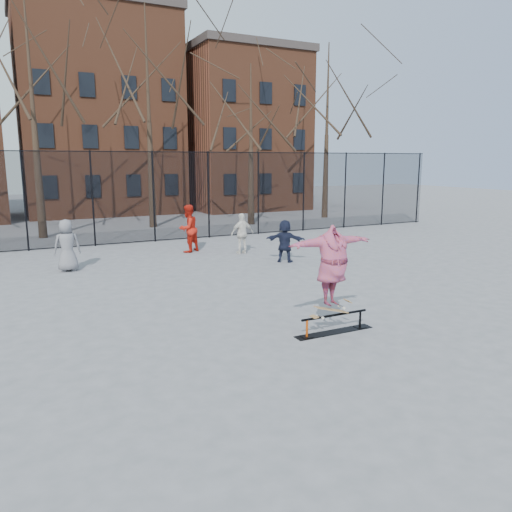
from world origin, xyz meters
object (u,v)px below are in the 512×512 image
skate_rail (334,325)px  skateboard (331,312)px  bystander_navy (285,241)px  skater (332,271)px  bystander_red (188,229)px  bystander_extra (67,245)px  bystander_white (242,234)px

skate_rail → skateboard: 0.31m
bystander_navy → skate_rail: bearing=108.1°
skate_rail → skater: bearing=180.0°
skateboard → bystander_red: bystander_red is taller
skateboard → bystander_extra: (-4.25, 8.85, 0.40)m
skater → bystander_white: size_ratio=1.31×
skateboard → skater: bearing=0.0°
skateboard → bystander_navy: size_ratio=0.56×
skate_rail → skateboard: size_ratio=2.16×
bystander_red → bystander_navy: bystander_red is taller
skate_rail → bystander_extra: bystander_extra is taller
skateboard → bystander_white: 9.37m
bystander_white → skateboard: bearing=77.5°
bystander_extra → bystander_white: bearing=-174.5°
bystander_white → bystander_red: bearing=-35.0°
skateboard → skater: 0.89m
skate_rail → bystander_white: bearing=76.9°
skateboard → skate_rail: bearing=0.0°
bystander_white → skate_rail: bearing=78.1°
skater → bystander_red: skater is taller
bystander_navy → skater: bearing=107.5°
skate_rail → bystander_red: bystander_red is taller
bystander_white → bystander_navy: bystander_white is taller
bystander_white → bystander_navy: (0.67, -2.15, -0.03)m
skateboard → bystander_extra: 9.83m
skateboard → bystander_extra: bystander_extra is taller
skater → bystander_extra: size_ratio=1.20×
bystander_red → bystander_extra: (-4.69, -1.53, -0.08)m
bystander_white → bystander_extra: (-6.45, -0.25, 0.07)m
skateboard → bystander_navy: 7.52m
skate_rail → bystander_red: (0.35, 10.38, 0.78)m
skateboard → bystander_red: (0.44, 10.38, 0.48)m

